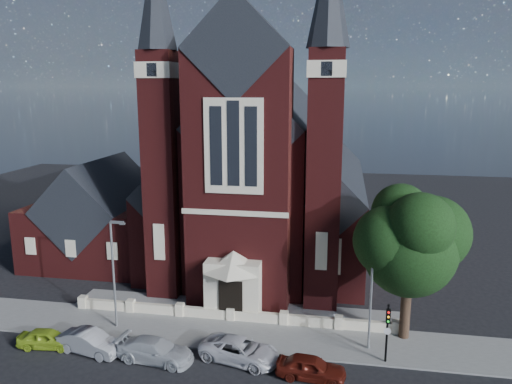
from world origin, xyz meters
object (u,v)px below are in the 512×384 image
traffic_signal (387,326)px  car_silver_b (155,350)px  parish_hall (102,220)px  car_white_suv (240,350)px  street_lamp_left (114,268)px  car_silver_a (90,342)px  car_dark_red (311,368)px  street_lamp_right (373,285)px  church (266,176)px  car_lime_van (47,338)px  street_tree (412,245)px

traffic_signal → car_silver_b: bearing=-171.3°
parish_hall → car_white_suv: parish_hall is taller
street_lamp_left → car_silver_a: 5.27m
car_white_suv → car_dark_red: size_ratio=1.25×
parish_hall → traffic_signal: size_ratio=3.05×
car_silver_a → traffic_signal: bearing=-71.8°
street_lamp_left → car_white_suv: (9.75, -2.85, -3.87)m
car_silver_b → car_dark_red: bearing=-84.4°
street_lamp_right → car_dark_red: street_lamp_right is taller
street_lamp_right → car_silver_a: (-18.22, -3.59, -3.85)m
car_dark_red → church: bearing=20.9°
street_lamp_right → car_lime_van: street_lamp_right is taller
traffic_signal → street_lamp_right: bearing=120.0°
street_lamp_left → car_silver_a: size_ratio=1.79×
parish_hall → car_lime_van: 18.38m
street_lamp_left → street_lamp_right: size_ratio=1.00×
street_lamp_left → traffic_signal: size_ratio=2.02×
street_lamp_right → street_tree: bearing=34.3°
street_lamp_left → street_tree: bearing=4.8°
car_silver_b → car_dark_red: (9.95, -0.23, -0.01)m
car_silver_a → church: bearing=-7.7°
traffic_signal → car_dark_red: bearing=-151.6°
car_dark_red → parish_hall: bearing=56.5°
car_lime_van → car_silver_b: 7.85m
parish_hall → car_silver_a: parish_hall is taller
car_white_suv → car_lime_van: bearing=106.9°
traffic_signal → car_dark_red: (-4.57, -2.47, -1.87)m
street_tree → street_lamp_right: bearing=-145.7°
street_lamp_left → car_white_suv: bearing=-16.3°
car_silver_b → car_silver_a: bearing=94.2°
street_lamp_left → car_dark_red: size_ratio=1.92×
car_silver_a → car_white_suv: bearing=-73.6°
street_lamp_right → car_silver_b: bearing=-164.4°
street_tree → car_lime_van: (-23.96, -5.18, -6.31)m
car_lime_van → car_silver_b: bearing=-99.1°
car_dark_red → street_lamp_right: bearing=-36.9°
car_silver_b → traffic_signal: bearing=-74.4°
church → car_lime_van: (-11.36, -22.41, -7.54)m
street_tree → traffic_signal: bearing=-115.9°
street_lamp_right → car_lime_van: (-21.45, -3.47, -3.95)m
church → car_dark_red: bearing=-74.4°
street_tree → street_lamp_left: (-20.51, -1.71, -2.36)m
church → street_tree: 21.38m
church → car_lime_van: bearing=-116.9°
car_lime_van → car_white_suv: car_white_suv is taller
car_dark_red → traffic_signal: bearing=-56.4°
car_silver_a → car_dark_red: size_ratio=1.08×
street_lamp_left → street_lamp_right: (18.00, 0.00, 0.00)m
traffic_signal → car_dark_red: 5.52m
traffic_signal → car_silver_a: 19.32m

